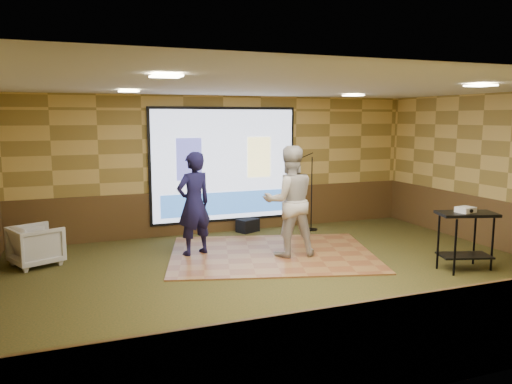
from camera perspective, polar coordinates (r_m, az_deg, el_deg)
name	(u,v)px	position (r m, az deg, el deg)	size (l,w,h in m)	color
ground	(290,277)	(8.12, 3.88, -9.64)	(9.00, 9.00, 0.00)	#273317
room_shell	(291,146)	(7.73, 4.04, 5.28)	(9.04, 7.04, 3.02)	tan
wainscot_back	(224,210)	(11.16, -3.62, -2.11)	(9.00, 0.04, 0.95)	#533E1B
wainscot_front	(445,337)	(5.22, 20.82, -15.21)	(9.00, 0.04, 0.95)	#533E1B
wainscot_right	(503,226)	(10.64, 26.42, -3.52)	(0.04, 7.00, 0.95)	#533E1B
projector_screen	(225,166)	(10.98, -3.60, 2.98)	(3.32, 0.06, 2.52)	black
downlight_nw	(129,91)	(8.87, -14.34, 11.10)	(0.32, 0.32, 0.02)	#FFEEBF
downlight_ne	(353,95)	(10.37, 11.04, 10.79)	(0.32, 0.32, 0.02)	#FFEEBF
downlight_sw	(166,76)	(5.62, -10.24, 12.91)	(0.32, 0.32, 0.02)	#FFEEBF
downlight_se	(481,85)	(7.77, 24.28, 11.04)	(0.32, 0.32, 0.02)	#FFEEBF
dance_floor	(272,254)	(9.37, 1.83, -7.06)	(3.72, 2.83, 0.03)	#986738
player_left	(194,204)	(9.17, -7.11, -1.32)	(0.69, 0.45, 1.89)	#15133C
player_right	(289,201)	(9.05, 3.83, -1.05)	(0.97, 0.76, 2.01)	beige
av_table	(466,230)	(9.00, 22.88, -3.98)	(0.93, 0.49, 0.98)	black
projector	(465,210)	(8.92, 22.82, -1.88)	(0.28, 0.23, 0.09)	white
mic_stand	(309,209)	(11.31, 6.09, -1.92)	(0.70, 0.29, 1.79)	black
banquet_chair	(36,245)	(9.42, -23.82, -5.60)	(0.75, 0.77, 0.70)	gray
duffel_bag	(248,225)	(11.16, -0.95, -3.83)	(0.46, 0.31, 0.29)	black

